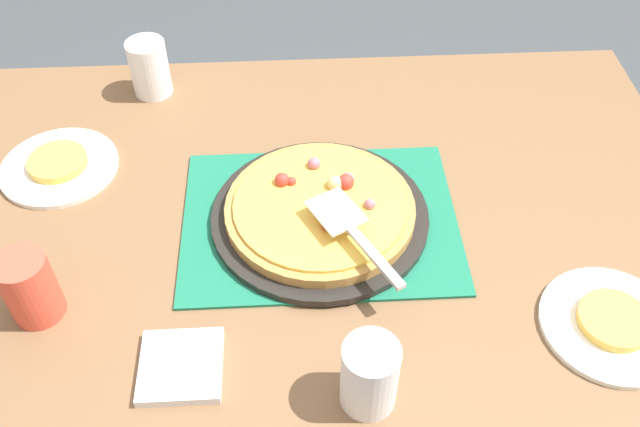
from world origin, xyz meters
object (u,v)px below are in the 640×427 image
plate_near_left (59,167)px  plate_far_right (611,325)px  cup_corner (149,68)px  pizza_server (352,230)px  cup_far (30,287)px  served_slice_left (57,162)px  served_slice_right (614,320)px  pizza (320,208)px  cup_near (370,375)px  pizza_pan (320,216)px  napkin_stack (181,366)px

plate_near_left → plate_far_right: 1.01m
cup_corner → pizza_server: (-0.38, 0.48, 0.01)m
plate_near_left → cup_corner: (-0.15, -0.24, 0.06)m
cup_far → served_slice_left: bearing=-83.6°
plate_near_left → served_slice_right: bearing=156.1°
plate_near_left → pizza_server: (-0.53, 0.25, 0.07)m
plate_far_right → pizza: bearing=-29.6°
cup_near → served_slice_right: bearing=-165.7°
pizza → pizza_server: size_ratio=1.48×
cup_corner → cup_far: bearing=78.4°
cup_near → cup_far: bearing=-19.6°
served_slice_left → plate_far_right: bearing=156.1°
served_slice_right → plate_near_left: bearing=-23.9°
pizza_pan → cup_corner: cup_corner is taller
napkin_stack → cup_far: bearing=-27.1°
served_slice_left → cup_far: 0.33m
served_slice_left → cup_far: size_ratio=0.92×
napkin_stack → cup_corner: bearing=-80.5°
plate_far_right → cup_near: 0.40m
served_slice_left → cup_near: (-0.53, 0.51, 0.04)m
pizza → plate_near_left: (0.49, -0.16, -0.03)m
plate_far_right → cup_corner: bearing=-39.9°
cup_near → cup_corner: size_ratio=1.00×
cup_corner → napkin_stack: size_ratio=1.00×
served_slice_left → napkin_stack: 0.52m
cup_corner → napkin_stack: cup_corner is taller
pizza_pan → plate_near_left: size_ratio=1.73×
plate_near_left → served_slice_left: (0.00, 0.00, 0.01)m
served_slice_right → cup_corner: 1.00m
plate_far_right → cup_far: cup_far is taller
pizza_pan → pizza_server: 0.11m
cup_near → cup_far: (0.50, -0.18, 0.00)m
pizza → pizza_server: bearing=117.5°
pizza → plate_near_left: pizza is taller
plate_far_right → pizza_pan: bearing=-29.4°
served_slice_right → cup_near: bearing=14.3°
cup_corner → plate_far_right: bearing=140.1°
pizza_pan → served_slice_left: 0.51m
served_slice_left → cup_near: cup_near is taller
pizza_server → napkin_stack: 0.34m
napkin_stack → pizza_server: bearing=-143.2°
plate_near_left → cup_near: bearing=136.5°
cup_near → pizza: bearing=-82.1°
plate_far_right → pizza_server: size_ratio=0.99×
cup_near → pizza_pan: bearing=-81.9°
cup_near → napkin_stack: size_ratio=1.00×
served_slice_right → cup_near: 0.40m
pizza_pan → pizza_server: size_ratio=1.71×
plate_near_left → served_slice_right: 1.01m
plate_far_right → served_slice_left: (0.92, -0.41, 0.01)m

